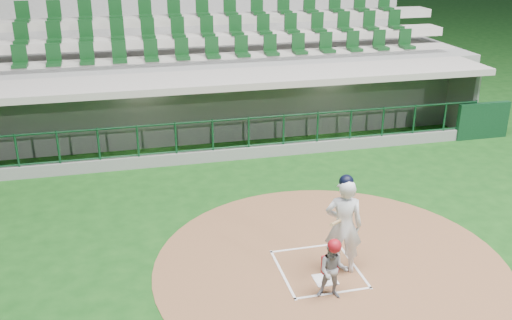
{
  "coord_description": "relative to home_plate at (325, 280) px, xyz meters",
  "views": [
    {
      "loc": [
        -3.52,
        -9.53,
        6.3
      ],
      "look_at": [
        -0.59,
        2.6,
        1.3
      ],
      "focal_mm": 40.0,
      "sensor_mm": 36.0,
      "label": 1
    }
  ],
  "objects": [
    {
      "name": "ground",
      "position": [
        0.0,
        0.7,
        -0.02
      ],
      "size": [
        120.0,
        120.0,
        0.0
      ],
      "primitive_type": "plane",
      "color": "#123F12",
      "rests_on": "ground"
    },
    {
      "name": "home_plate",
      "position": [
        0.0,
        0.0,
        0.0
      ],
      "size": [
        0.43,
        0.43,
        0.02
      ],
      "primitive_type": "cube",
      "color": "white",
      "rests_on": "dirt_circle"
    },
    {
      "name": "dirt_circle",
      "position": [
        0.3,
        0.5,
        -0.02
      ],
      "size": [
        7.2,
        7.2,
        0.01
      ],
      "primitive_type": "cylinder",
      "color": "brown",
      "rests_on": "ground"
    },
    {
      "name": "dugout_structure",
      "position": [
        0.13,
        8.52,
        0.94
      ],
      "size": [
        16.4,
        3.7,
        3.0
      ],
      "color": "gray",
      "rests_on": "ground"
    },
    {
      "name": "seating_deck",
      "position": [
        0.0,
        11.61,
        1.4
      ],
      "size": [
        17.0,
        6.72,
        5.15
      ],
      "color": "gray",
      "rests_on": "ground"
    },
    {
      "name": "batter_box_chalk",
      "position": [
        0.0,
        0.4,
        -0.0
      ],
      "size": [
        1.55,
        1.8,
        0.01
      ],
      "color": "white",
      "rests_on": "ground"
    },
    {
      "name": "catcher",
      "position": [
        -0.07,
        -0.53,
        0.59
      ],
      "size": [
        0.66,
        0.59,
        1.21
      ],
      "color": "gray",
      "rests_on": "dirt_circle"
    },
    {
      "name": "batter",
      "position": [
        0.43,
        0.27,
        1.02
      ],
      "size": [
        0.96,
        0.98,
        2.07
      ],
      "color": "white",
      "rests_on": "dirt_circle"
    }
  ]
}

